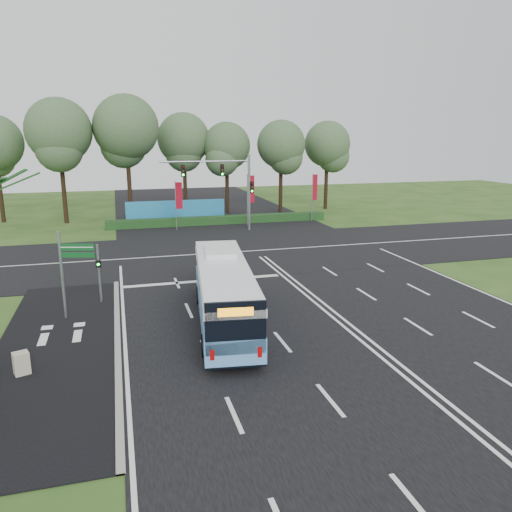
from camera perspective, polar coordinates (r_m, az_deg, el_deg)
The scene contains 16 objects.
ground at distance 27.16m, azimuth 6.28°, elevation -5.02°, with size 120.00×120.00×0.00m, color #254918.
road_main at distance 27.15m, azimuth 6.28°, elevation -4.98°, with size 20.00×120.00×0.04m, color black.
road_cross at distance 38.12m, azimuth -0.41°, elevation 0.56°, with size 120.00×14.00×0.05m, color black.
bike_path at distance 22.71m, azimuth -21.67°, elevation -9.70°, with size 5.00×18.00×0.06m, color black.
kerb_strip at distance 22.54m, azimuth -15.54°, elevation -9.31°, with size 0.25×18.00×0.12m, color gray.
city_bus at distance 23.21m, azimuth -3.71°, elevation -4.13°, with size 3.67×11.14×3.14m.
pedestrian_signal at distance 27.26m, azimuth -17.50°, elevation -1.70°, with size 0.28×0.41×3.18m.
street_sign at distance 25.11m, azimuth -20.63°, elevation -0.97°, with size 1.63×0.53×4.32m.
utility_cabinet at distance 20.70m, azimuth -25.23°, elevation -11.09°, with size 0.54×0.45×0.90m, color #B5AB92.
banner_flag_left at distance 46.71m, azimuth -8.89°, elevation 6.51°, with size 0.64×0.30×4.58m.
banner_flag_mid at distance 49.12m, azimuth -0.70°, elevation 7.29°, with size 0.73×0.11×4.96m.
banner_flag_right at distance 51.57m, azimuth 6.66°, elevation 7.46°, with size 0.68×0.32×4.89m.
traffic_light_gantry at distance 45.61m, azimuth -3.01°, elevation 8.61°, with size 8.41×0.28×7.00m.
hedge at distance 49.99m, azimuth -4.19°, elevation 4.11°, with size 22.00×1.20×0.80m, color #133517.
blue_hoarding at distance 51.71m, azimuth -9.13°, elevation 5.07°, with size 10.00×0.30×2.20m, color teal.
eucalyptus_row at distance 54.81m, azimuth -10.62°, elevation 13.11°, with size 40.95×9.70×12.71m.
Camera 1 is at (-9.74, -23.83, 8.66)m, focal length 35.00 mm.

